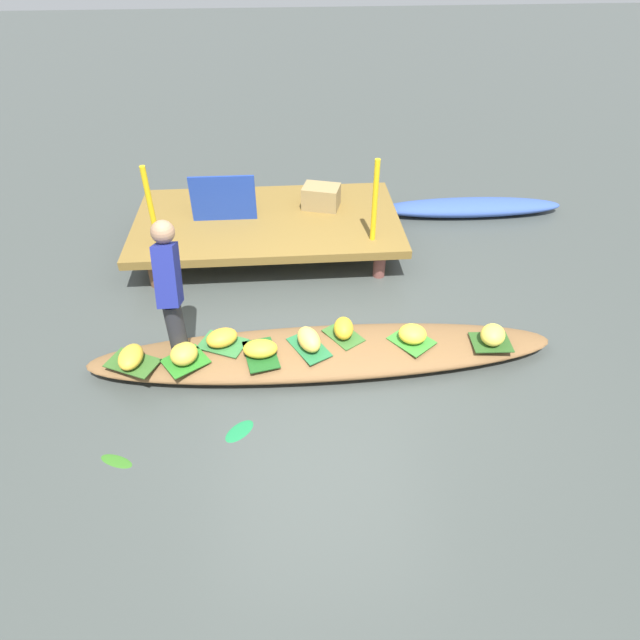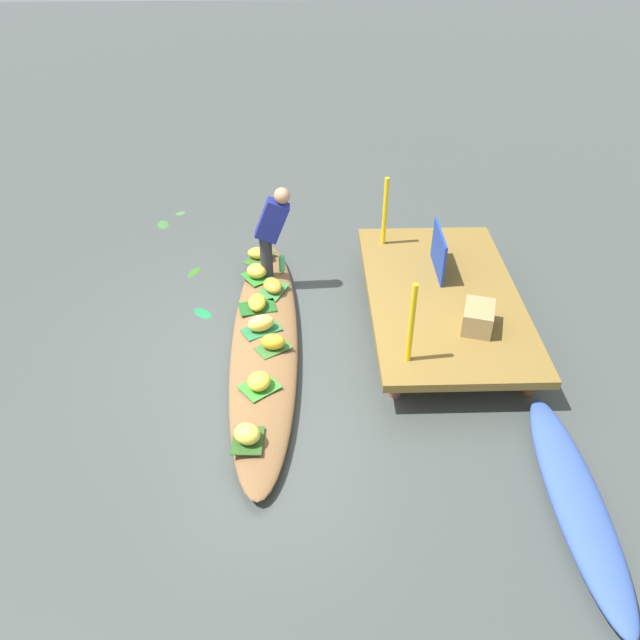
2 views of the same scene
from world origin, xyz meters
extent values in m
plane|color=#3E4441|center=(0.00, 0.00, 0.00)|extent=(40.00, 40.00, 0.00)
cube|color=brown|center=(-0.52, 2.14, 0.37)|extent=(3.20, 1.80, 0.10)
cylinder|color=brown|center=(-1.80, 1.42, 0.16)|extent=(0.14, 0.14, 0.32)
cylinder|color=brown|center=(0.76, 1.42, 0.16)|extent=(0.14, 0.14, 0.32)
cylinder|color=brown|center=(-1.80, 2.86, 0.16)|extent=(0.14, 0.14, 0.32)
cylinder|color=brown|center=(0.76, 2.86, 0.16)|extent=(0.14, 0.14, 0.32)
ellipsoid|color=brown|center=(0.00, 0.00, 0.10)|extent=(4.42, 0.80, 0.21)
ellipsoid|color=#35529E|center=(2.26, 2.84, 0.10)|extent=(2.54, 0.52, 0.21)
cube|color=#1B541D|center=(-0.59, -0.11, 0.21)|extent=(0.36, 0.49, 0.01)
ellipsoid|color=gold|center=(-0.59, -0.11, 0.29)|extent=(0.32, 0.22, 0.15)
cube|color=#29511E|center=(1.57, -0.10, 0.21)|extent=(0.38, 0.31, 0.01)
ellipsoid|color=#ECD34A|center=(1.57, -0.10, 0.31)|extent=(0.32, 0.33, 0.18)
cube|color=#356529|center=(0.20, 0.11, 0.21)|extent=(0.41, 0.45, 0.01)
ellipsoid|color=gold|center=(0.20, 0.11, 0.30)|extent=(0.21, 0.28, 0.18)
cube|color=#327137|center=(-0.94, 0.07, 0.21)|extent=(0.49, 0.43, 0.01)
ellipsoid|color=gold|center=(-0.94, 0.07, 0.29)|extent=(0.36, 0.32, 0.15)
cube|color=#346024|center=(-1.74, -0.13, 0.21)|extent=(0.52, 0.44, 0.01)
ellipsoid|color=gold|center=(-1.74, -0.13, 0.29)|extent=(0.24, 0.34, 0.15)
cube|color=#297621|center=(-1.26, -0.14, 0.21)|extent=(0.47, 0.46, 0.01)
ellipsoid|color=gold|center=(-1.26, -0.14, 0.30)|extent=(0.32, 0.33, 0.18)
cube|color=#246C39|center=(-0.14, -0.04, 0.21)|extent=(0.42, 0.50, 0.01)
ellipsoid|color=#F9D258|center=(-0.14, -0.04, 0.31)|extent=(0.28, 0.36, 0.19)
cube|color=#36842C|center=(0.83, -0.02, 0.21)|extent=(0.47, 0.48, 0.01)
ellipsoid|color=yellow|center=(0.83, -0.02, 0.30)|extent=(0.32, 0.30, 0.17)
cylinder|color=#28282D|center=(-1.32, -0.01, 0.48)|extent=(0.16, 0.16, 0.55)
cube|color=navy|center=(-1.32, 0.09, 1.00)|extent=(0.18, 0.45, 0.59)
sphere|color=#9E7556|center=(-1.32, 0.22, 1.33)|extent=(0.20, 0.20, 0.20)
cylinder|color=#43BC6D|center=(-1.41, 0.18, 0.32)|extent=(0.08, 0.08, 0.22)
cube|color=#1D3997|center=(-1.02, 2.14, 0.70)|extent=(0.76, 0.04, 0.55)
cylinder|color=yellow|center=(-1.72, 1.54, 0.89)|extent=(0.06, 0.06, 0.94)
cylinder|color=yellow|center=(0.68, 1.54, 0.89)|extent=(0.06, 0.06, 0.94)
cube|color=#957D4E|center=(0.16, 2.38, 0.56)|extent=(0.51, 0.43, 0.28)
ellipsoid|color=#1A773E|center=(-0.77, -0.81, 0.00)|extent=(0.31, 0.31, 0.01)
ellipsoid|color=#376C32|center=(-3.11, -1.70, 0.00)|extent=(0.31, 0.23, 0.01)
ellipsoid|color=#3E753A|center=(-3.47, -1.48, 0.00)|extent=(0.18, 0.20, 0.01)
ellipsoid|color=#30691D|center=(-1.73, -1.05, 0.00)|extent=(0.30, 0.21, 0.01)
camera|label=1|loc=(-0.32, -3.82, 3.55)|focal=30.45mm
camera|label=2|loc=(5.76, 0.47, 4.80)|focal=36.07mm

